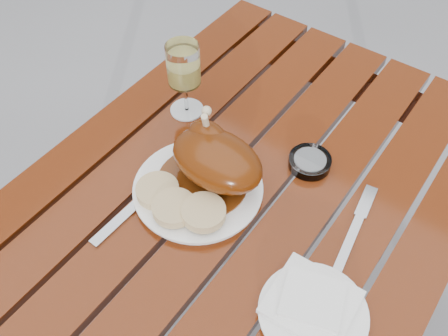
# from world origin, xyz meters

# --- Properties ---
(table) EXTENTS (0.80, 1.20, 0.75)m
(table) POSITION_xyz_m (0.00, 0.00, 0.38)
(table) COLOR maroon
(table) RESTS_ON ground
(dinner_plate) EXTENTS (0.32, 0.32, 0.02)m
(dinner_plate) POSITION_xyz_m (-0.07, -0.02, 0.76)
(dinner_plate) COLOR white
(dinner_plate) RESTS_ON table
(roast_duck) EXTENTS (0.21, 0.18, 0.14)m
(roast_duck) POSITION_xyz_m (-0.06, 0.02, 0.82)
(roast_duck) COLOR #522309
(roast_duck) RESTS_ON dinner_plate
(bread_dumplings) EXTENTS (0.19, 0.11, 0.03)m
(bread_dumplings) POSITION_xyz_m (-0.07, -0.09, 0.78)
(bread_dumplings) COLOR tan
(bread_dumplings) RESTS_ON dinner_plate
(wine_glass) EXTENTS (0.08, 0.08, 0.18)m
(wine_glass) POSITION_xyz_m (-0.24, 0.15, 0.84)
(wine_glass) COLOR #D3C660
(wine_glass) RESTS_ON table
(side_plate) EXTENTS (0.21, 0.21, 0.01)m
(side_plate) POSITION_xyz_m (0.24, -0.12, 0.76)
(side_plate) COLOR white
(side_plate) RESTS_ON table
(napkin) EXTENTS (0.14, 0.13, 0.01)m
(napkin) POSITION_xyz_m (0.23, -0.11, 0.77)
(napkin) COLOR white
(napkin) RESTS_ON side_plate
(ashtray) EXTENTS (0.12, 0.12, 0.02)m
(ashtray) POSITION_xyz_m (0.07, 0.17, 0.76)
(ashtray) COLOR #B2B7BC
(ashtray) RESTS_ON table
(fork) EXTENTS (0.03, 0.17, 0.01)m
(fork) POSITION_xyz_m (-0.15, -0.15, 0.75)
(fork) COLOR gray
(fork) RESTS_ON table
(knife) EXTENTS (0.04, 0.18, 0.01)m
(knife) POSITION_xyz_m (0.22, 0.07, 0.75)
(knife) COLOR gray
(knife) RESTS_ON table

